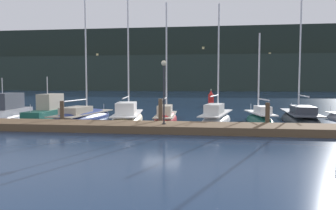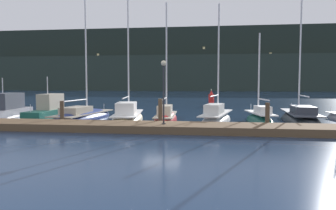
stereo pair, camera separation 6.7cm
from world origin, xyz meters
The scene contains 16 objects.
ground_plane centered at (0.00, 0.00, 0.00)m, with size 400.00×400.00×0.00m, color #192D4C.
dock centered at (0.00, -2.18, 0.23)m, with size 34.00×2.80×0.45m, color brown.
mooring_pile_1 centered at (-6.84, -0.53, 0.84)m, with size 0.28×0.28×1.67m, color #4C3D2D.
mooring_pile_2 centered at (0.00, -0.53, 0.94)m, with size 0.28×0.28×1.87m, color #4C3D2D.
mooring_pile_3 centered at (6.84, -0.53, 0.84)m, with size 0.28×0.28×1.67m, color #4C3D2D.
motorboat_berth_1 centered at (-13.84, 3.29, 0.36)m, with size 2.82×7.41×3.86m.
motorboat_berth_2 centered at (-10.06, 3.63, 0.37)m, with size 1.75×5.86×3.91m.
sailboat_berth_3 centered at (-6.88, 3.14, 0.08)m, with size 3.44×8.57×11.18m.
sailboat_berth_4 centered at (-3.20, 3.22, 0.15)m, with size 3.35×8.05×10.65m.
sailboat_berth_5 centered at (-0.15, 3.05, 0.12)m, with size 2.00×6.85×9.79m.
sailboat_berth_6 centered at (3.68, 2.74, 0.16)m, with size 3.20×7.71×9.40m.
sailboat_berth_7 centered at (6.88, 2.96, 0.13)m, with size 2.20×5.60×7.17m.
sailboat_berth_8 centered at (10.02, 4.11, 0.12)m, with size 2.85×8.25×11.73m.
channel_buoy centered at (3.26, 19.15, 0.78)m, with size 1.05×1.05×2.07m.
dock_lamppost centered at (0.51, -2.44, 3.01)m, with size 0.32×0.32×3.80m.
hillside_backdrop centered at (-0.12, 97.49, 10.06)m, with size 240.00×23.00×21.81m.
Camera 1 is at (3.32, -21.71, 2.98)m, focal length 35.00 mm.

